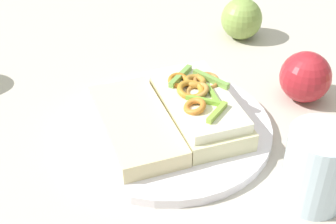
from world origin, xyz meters
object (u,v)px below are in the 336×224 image
plate (168,128)px  sandwich (199,105)px  bread_slice_side (136,124)px  apple_1 (305,77)px  apple_2 (242,19)px  drinking_glass (317,167)px

plate → sandwich: (0.03, 0.03, 0.03)m
bread_slice_side → apple_1: 0.25m
plate → bread_slice_side: bread_slice_side is taller
sandwich → apple_2: bearing=142.1°
plate → apple_1: bearing=39.6°
apple_1 → apple_2: apple_1 is taller
plate → drinking_glass: 0.20m
bread_slice_side → drinking_glass: bearing=42.6°
bread_slice_side → apple_1: bearing=91.4°
sandwich → apple_2: apple_2 is taller
sandwich → apple_2: size_ratio=2.66×
apple_1 → plate: bearing=-140.4°
plate → apple_1: apple_1 is taller
sandwich → apple_1: bearing=93.5°
apple_1 → drinking_glass: size_ratio=0.79×
plate → bread_slice_side: 0.05m
apple_2 → plate: bearing=-97.8°
plate → drinking_glass: bearing=-18.8°
apple_1 → bread_slice_side: bearing=-140.9°
sandwich → drinking_glass: drinking_glass is taller
sandwich → drinking_glass: size_ratio=2.03×
sandwich → drinking_glass: (0.15, -0.09, 0.01)m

